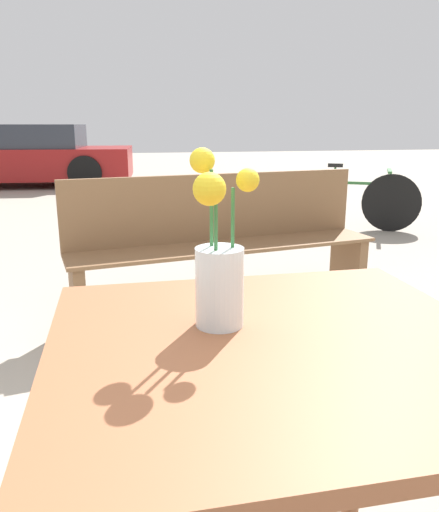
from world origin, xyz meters
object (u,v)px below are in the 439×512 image
(bicycle, at_px, (349,200))
(parked_car, at_px, (23,156))
(table_front, at_px, (275,395))
(bench_near, at_px, (222,238))
(flower_vase, at_px, (219,273))

(bicycle, relative_size, parked_car, 0.33)
(table_front, distance_m, parked_car, 9.52)
(bench_near, relative_size, bicycle, 1.40)
(flower_vase, bearing_deg, parked_car, 101.07)
(table_front, bearing_deg, bicycle, 61.92)
(bench_near, height_order, bicycle, bench_near)
(parked_car, bearing_deg, bicycle, -50.53)
(bicycle, bearing_deg, parked_car, 129.47)
(bicycle, bearing_deg, table_front, -118.08)
(bench_near, bearing_deg, table_front, -99.64)
(flower_vase, bearing_deg, bicycle, 60.47)
(flower_vase, bearing_deg, table_front, -42.78)
(flower_vase, height_order, parked_car, parked_car)
(bench_near, bearing_deg, bicycle, 48.93)
(bench_near, xyz_separation_m, parked_car, (-2.25, 7.28, 0.07))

